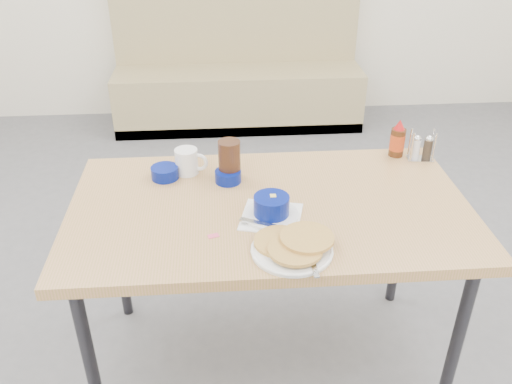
{
  "coord_description": "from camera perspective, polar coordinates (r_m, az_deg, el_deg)",
  "views": [
    {
      "loc": [
        -0.17,
        -1.35,
        1.77
      ],
      "look_at": [
        -0.05,
        0.24,
        0.82
      ],
      "focal_mm": 38.0,
      "sensor_mm": 36.0,
      "label": 1
    }
  ],
  "objects": [
    {
      "name": "butter_bowl",
      "position": [
        2.03,
        -2.96,
        1.66
      ],
      "size": [
        0.1,
        0.1,
        0.04
      ],
      "rotation": [
        0.0,
        0.0,
        -0.11
      ],
      "color": "navy",
      "rests_on": "dining_table"
    },
    {
      "name": "sugar_wrapper",
      "position": [
        1.74,
        -4.52,
        -4.62
      ],
      "size": [
        0.04,
        0.03,
        0.0
      ],
      "primitive_type": "cube",
      "rotation": [
        0.0,
        0.0,
        0.3
      ],
      "color": "#E44C70",
      "rests_on": "dining_table"
    },
    {
      "name": "pancake_plate",
      "position": [
        1.66,
        3.93,
        -5.74
      ],
      "size": [
        0.26,
        0.27,
        0.04
      ],
      "rotation": [
        0.0,
        0.0,
        -0.31
      ],
      "color": "white",
      "rests_on": "dining_table"
    },
    {
      "name": "grits_setting",
      "position": [
        1.81,
        1.63,
        -1.77
      ],
      "size": [
        0.24,
        0.25,
        0.08
      ],
      "rotation": [
        0.0,
        0.0,
        -0.25
      ],
      "color": "white",
      "rests_on": "dining_table"
    },
    {
      "name": "amber_tumbler",
      "position": [
        2.02,
        -2.81,
        3.33
      ],
      "size": [
        0.1,
        0.1,
        0.16
      ],
      "primitive_type": "cylinder",
      "rotation": [
        0.0,
        0.0,
        -0.19
      ],
      "color": "#391F12",
      "rests_on": "dining_table"
    },
    {
      "name": "syrup_bottle",
      "position": [
        2.27,
        14.67,
        5.29
      ],
      "size": [
        0.06,
        0.06,
        0.16
      ],
      "rotation": [
        0.0,
        0.0,
        0.3
      ],
      "color": "#47230F",
      "rests_on": "dining_table"
    },
    {
      "name": "booth_bench",
      "position": [
        4.37,
        -1.92,
        11.83
      ],
      "size": [
        1.9,
        0.56,
        1.22
      ],
      "color": "tan",
      "rests_on": "ground"
    },
    {
      "name": "dining_table",
      "position": [
        1.93,
        1.44,
        -2.87
      ],
      "size": [
        1.4,
        0.8,
        0.76
      ],
      "color": "tan",
      "rests_on": "ground"
    },
    {
      "name": "creamer_bowl",
      "position": [
        2.08,
        -9.58,
        2.02
      ],
      "size": [
        0.1,
        0.1,
        0.05
      ],
      "rotation": [
        0.0,
        0.0,
        0.11
      ],
      "color": "navy",
      "rests_on": "dining_table"
    },
    {
      "name": "coffee_mug",
      "position": [
        2.09,
        -7.21,
        3.24
      ],
      "size": [
        0.13,
        0.09,
        0.1
      ],
      "rotation": [
        0.0,
        0.0,
        -0.23
      ],
      "color": "white",
      "rests_on": "dining_table"
    },
    {
      "name": "condiment_caddy",
      "position": [
        2.28,
        17.02,
        4.3
      ],
      "size": [
        0.11,
        0.07,
        0.12
      ],
      "rotation": [
        0.0,
        0.0,
        -0.12
      ],
      "color": "silver",
      "rests_on": "dining_table"
    }
  ]
}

